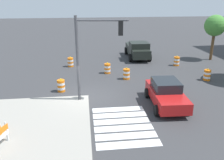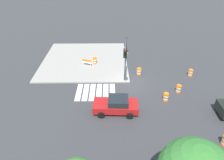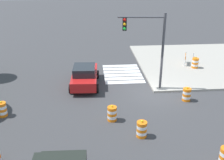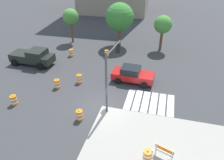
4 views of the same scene
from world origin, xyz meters
name	(u,v)px [view 1 (image 1 of 4)]	position (x,y,z in m)	size (l,w,h in m)	color
ground_plane	(88,97)	(0.00, 0.00, 0.00)	(120.00, 120.00, 0.00)	#38383A
crosswalk_stripes	(123,125)	(4.00, 1.80, 0.01)	(4.35, 3.20, 0.02)	silver
sports_car	(166,93)	(1.80, 4.99, 0.81)	(4.38, 2.30, 1.63)	red
pickup_truck	(138,50)	(-10.19, 5.82, 0.97)	(5.21, 2.47, 1.92)	black
traffic_barrel_near_corner	(70,62)	(-7.76, -1.55, 0.45)	(0.56, 0.56, 1.02)	orange
traffic_barrel_crosswalk_end	(107,68)	(-5.23, 1.88, 0.45)	(0.56, 0.56, 1.02)	orange
traffic_barrel_median_near	(177,61)	(-6.87, 9.06, 0.45)	(0.56, 0.56, 1.02)	orange
traffic_barrel_median_far	(126,74)	(-3.45, 3.33, 0.45)	(0.56, 0.56, 1.02)	orange
traffic_barrel_far_curb	(61,86)	(-1.32, -1.96, 0.45)	(0.56, 0.56, 1.02)	orange
traffic_barrel_lane_center	(207,75)	(-2.38, 9.99, 0.45)	(0.56, 0.56, 1.02)	orange
traffic_light_pole	(95,44)	(0.70, 0.53, 3.91)	(0.57, 3.28, 5.50)	#4C4C51
street_tree_streetside_near	(215,26)	(-8.64, 13.67, 3.65)	(2.22, 2.22, 4.82)	brown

